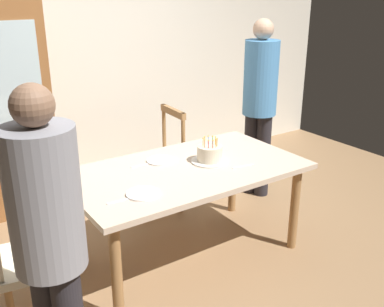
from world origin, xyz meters
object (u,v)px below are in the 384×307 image
at_px(dining_table, 186,178).
at_px(plate_far_side, 161,160).
at_px(chair_spindle_back, 157,163).
at_px(person_celebrant, 49,239).
at_px(person_guest, 260,99).
at_px(plate_near_celebrant, 143,193).
at_px(birthday_cake, 210,155).
at_px(chair_upholstered, 17,251).

bearing_deg(dining_table, plate_far_side, 111.62).
bearing_deg(chair_spindle_back, person_celebrant, -132.89).
relative_size(dining_table, person_celebrant, 1.06).
distance_m(plate_far_side, person_guest, 1.35).
bearing_deg(chair_spindle_back, dining_table, -104.84).
bearing_deg(plate_near_celebrant, dining_table, 24.65).
xyz_separation_m(dining_table, person_celebrant, (-1.21, -0.73, 0.27)).
bearing_deg(person_guest, plate_near_celebrant, -155.36).
bearing_deg(chair_spindle_back, birthday_cake, -90.17).
xyz_separation_m(plate_far_side, person_celebrant, (-1.13, -0.95, 0.18)).
xyz_separation_m(chair_upholstered, person_celebrant, (0.03, -0.64, 0.39)).
relative_size(plate_far_side, person_guest, 0.13).
xyz_separation_m(plate_far_side, person_guest, (1.28, 0.33, 0.24)).
relative_size(plate_near_celebrant, chair_spindle_back, 0.23).
bearing_deg(person_celebrant, chair_spindle_back, 47.11).
height_order(birthday_cake, person_celebrant, person_celebrant).
distance_m(chair_upholstered, person_guest, 2.57).
bearing_deg(person_celebrant, plate_near_celebrant, 34.94).
bearing_deg(person_guest, plate_far_side, -165.49).
distance_m(dining_table, chair_spindle_back, 0.85).
relative_size(plate_near_celebrant, person_celebrant, 0.14).
bearing_deg(person_guest, person_celebrant, -151.97).
height_order(plate_near_celebrant, person_celebrant, person_celebrant).
relative_size(plate_far_side, chair_upholstered, 0.23).
height_order(chair_spindle_back, person_guest, person_guest).
height_order(dining_table, chair_spindle_back, chair_spindle_back).
bearing_deg(birthday_cake, plate_near_celebrant, -162.62).
bearing_deg(plate_far_side, dining_table, -68.38).
xyz_separation_m(dining_table, chair_upholstered, (-1.25, -0.10, -0.12)).
height_order(dining_table, plate_near_celebrant, plate_near_celebrant).
distance_m(chair_spindle_back, person_celebrant, 2.15).
bearing_deg(birthday_cake, person_celebrant, -152.81).
relative_size(dining_table, plate_far_side, 7.82).
bearing_deg(plate_near_celebrant, chair_spindle_back, 56.05).
bearing_deg(plate_far_side, birthday_cake, -36.70).
bearing_deg(plate_near_celebrant, person_guest, 24.64).
bearing_deg(chair_upholstered, dining_table, 4.55).
height_order(plate_far_side, chair_spindle_back, chair_spindle_back).
bearing_deg(plate_far_side, person_celebrant, -139.84).
bearing_deg(chair_upholstered, person_guest, 14.85).
bearing_deg(chair_upholstered, plate_far_side, 15.23).
height_order(chair_upholstered, person_celebrant, person_celebrant).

